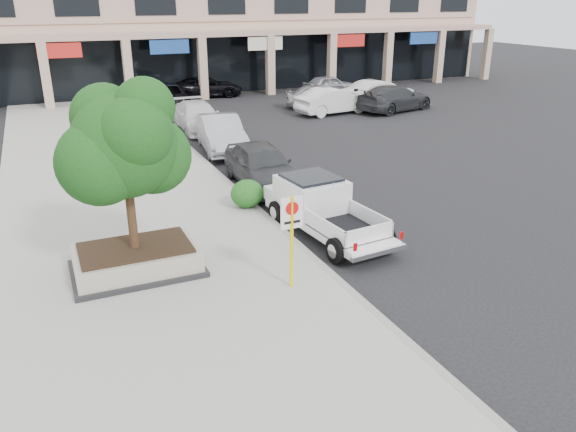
% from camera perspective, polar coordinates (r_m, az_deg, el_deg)
% --- Properties ---
extents(ground, '(120.00, 120.00, 0.00)m').
position_cam_1_polar(ground, '(15.27, 9.21, -4.85)').
color(ground, black).
rests_on(ground, ground).
extents(sidewalk, '(8.00, 52.00, 0.15)m').
position_cam_1_polar(sidewalk, '(18.70, -15.61, -0.12)').
color(sidewalk, gray).
rests_on(sidewalk, ground).
extents(curb, '(0.20, 52.00, 0.15)m').
position_cam_1_polar(curb, '(19.56, -4.18, 1.61)').
color(curb, gray).
rests_on(curb, ground).
extents(strip_mall, '(40.55, 12.43, 9.50)m').
position_cam_1_polar(strip_mall, '(47.97, -5.16, 19.01)').
color(strip_mall, tan).
rests_on(strip_mall, ground).
extents(planter, '(3.20, 2.20, 0.68)m').
position_cam_1_polar(planter, '(14.76, -15.15, -4.26)').
color(planter, black).
rests_on(planter, sidewalk).
extents(planter_tree, '(2.90, 2.55, 4.00)m').
position_cam_1_polar(planter_tree, '(13.95, -15.88, 7.04)').
color(planter_tree, '#311B13').
rests_on(planter_tree, planter).
extents(no_parking_sign, '(0.55, 0.09, 2.30)m').
position_cam_1_polar(no_parking_sign, '(13.03, 0.38, -1.39)').
color(no_parking_sign, yellow).
rests_on(no_parking_sign, sidewalk).
extents(hedge, '(1.10, 0.99, 0.93)m').
position_cam_1_polar(hedge, '(18.57, -4.19, 2.28)').
color(hedge, '#124012').
rests_on(hedge, sidewalk).
extents(pickup_truck, '(2.38, 5.27, 1.61)m').
position_cam_1_polar(pickup_truck, '(16.61, 4.04, 0.62)').
color(pickup_truck, white).
rests_on(pickup_truck, ground).
extents(curb_car_a, '(2.10, 4.82, 1.62)m').
position_cam_1_polar(curb_car_a, '(21.07, -2.69, 5.19)').
color(curb_car_a, '#303235').
rests_on(curb_car_a, ground).
extents(curb_car_b, '(2.30, 5.09, 1.62)m').
position_cam_1_polar(curb_car_b, '(26.24, -6.83, 8.32)').
color(curb_car_b, '#9FA2A7').
rests_on(curb_car_b, ground).
extents(curb_car_c, '(2.19, 5.10, 1.47)m').
position_cam_1_polar(curb_car_c, '(30.64, -9.13, 9.94)').
color(curb_car_c, silver).
rests_on(curb_car_c, ground).
extents(curb_car_d, '(3.46, 6.25, 1.66)m').
position_cam_1_polar(curb_car_d, '(36.30, -12.24, 11.65)').
color(curb_car_d, black).
rests_on(curb_car_d, ground).
extents(lot_car_a, '(4.87, 3.48, 1.54)m').
position_cam_1_polar(lot_car_a, '(36.55, 3.40, 12.06)').
color(lot_car_a, gray).
rests_on(lot_car_a, ground).
extents(lot_car_b, '(4.98, 2.31, 1.58)m').
position_cam_1_polar(lot_car_b, '(34.85, 4.66, 11.60)').
color(lot_car_b, silver).
rests_on(lot_car_b, ground).
extents(lot_car_c, '(5.85, 3.59, 1.58)m').
position_cam_1_polar(lot_car_c, '(36.22, 10.80, 11.68)').
color(lot_car_c, '#292B2D').
rests_on(lot_car_c, ground).
extents(lot_car_d, '(5.27, 3.11, 1.37)m').
position_cam_1_polar(lot_car_d, '(41.35, -8.19, 12.86)').
color(lot_car_d, black).
rests_on(lot_car_d, ground).
extents(lot_car_e, '(4.17, 2.00, 1.37)m').
position_cam_1_polar(lot_car_e, '(42.05, 4.22, 13.15)').
color(lot_car_e, '#96989E').
rests_on(lot_car_e, ground).
extents(lot_car_f, '(5.18, 2.57, 1.63)m').
position_cam_1_polar(lot_car_f, '(37.95, 9.21, 12.25)').
color(lot_car_f, silver).
rests_on(lot_car_f, ground).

